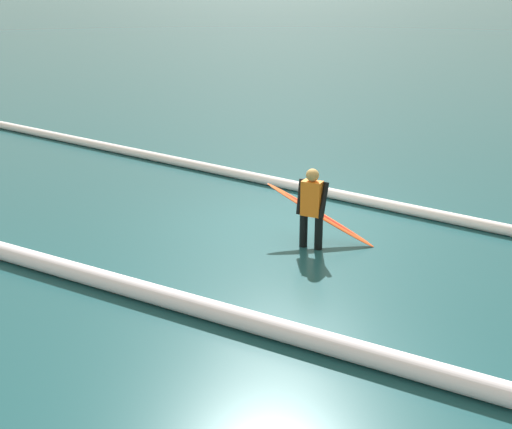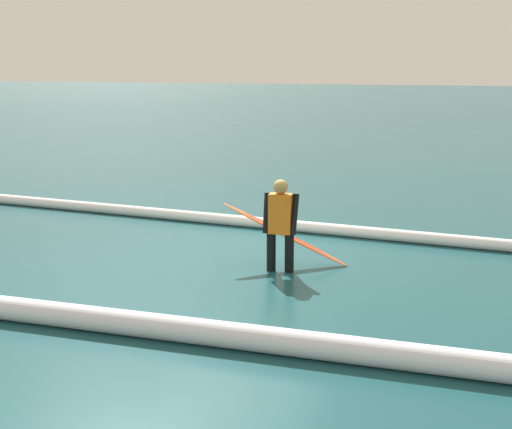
{
  "view_description": "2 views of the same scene",
  "coord_description": "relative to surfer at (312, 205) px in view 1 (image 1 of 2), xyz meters",
  "views": [
    {
      "loc": [
        -6.35,
        11.22,
        4.7
      ],
      "look_at": [
        -0.62,
        2.14,
        0.94
      ],
      "focal_mm": 51.42,
      "sensor_mm": 36.0,
      "label": 1
    },
    {
      "loc": [
        -4.07,
        11.0,
        3.09
      ],
      "look_at": [
        -0.83,
        1.74,
        1.06
      ],
      "focal_mm": 51.26,
      "sensor_mm": 36.0,
      "label": 2
    }
  ],
  "objects": [
    {
      "name": "wave_crest_foreground",
      "position": [
        3.47,
        -2.84,
        -0.67
      ],
      "size": [
        23.73,
        1.9,
        0.21
      ],
      "primitive_type": "cylinder",
      "rotation": [
        0.0,
        1.57,
        -0.07
      ],
      "color": "white",
      "rests_on": "ground_plane"
    },
    {
      "name": "surfboard",
      "position": [
        0.03,
        -0.38,
        -0.3
      ],
      "size": [
        1.97,
        0.68,
        1.0
      ],
      "color": "#E55926",
      "rests_on": "ground_plane"
    },
    {
      "name": "ground_plane",
      "position": [
        0.9,
        -0.81,
        -0.78
      ],
      "size": [
        193.1,
        193.1,
        0.0
      ],
      "primitive_type": "plane",
      "color": "#17474C"
    },
    {
      "name": "surfer",
      "position": [
        0.0,
        0.0,
        0.0
      ],
      "size": [
        0.52,
        0.26,
        1.41
      ],
      "rotation": [
        0.0,
        0.0,
        3.22
      ],
      "color": "black",
      "rests_on": "ground_plane"
    },
    {
      "name": "wave_crest_midground",
      "position": [
        -0.81,
        3.08,
        -0.63
      ],
      "size": [
        23.16,
        0.76,
        0.29
      ],
      "primitive_type": "cylinder",
      "rotation": [
        0.0,
        1.57,
        0.02
      ],
      "color": "white",
      "rests_on": "ground_plane"
    }
  ]
}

